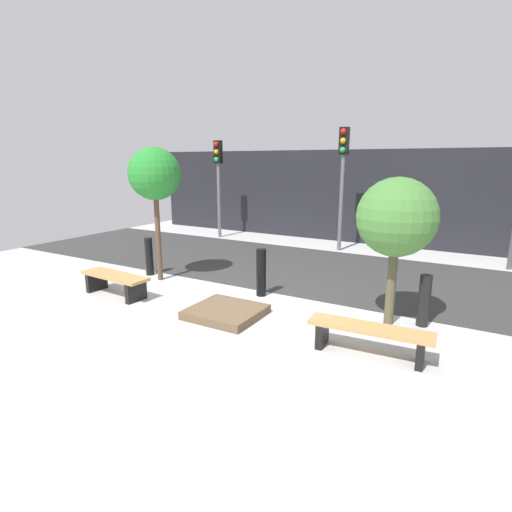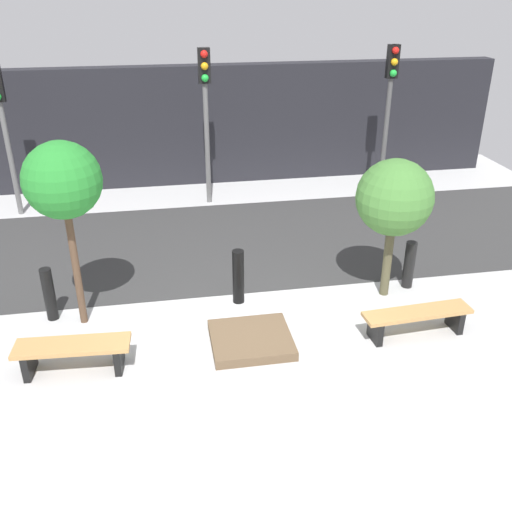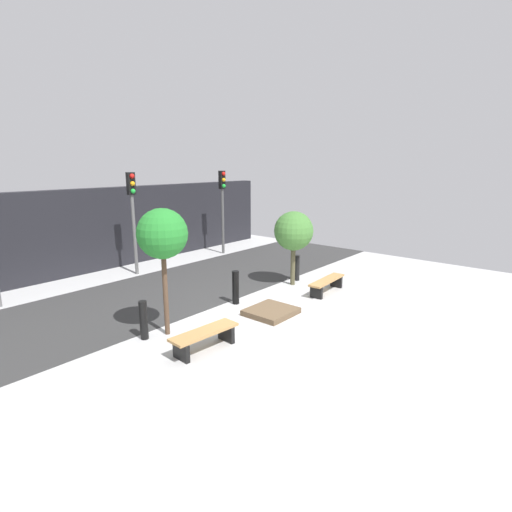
% 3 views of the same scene
% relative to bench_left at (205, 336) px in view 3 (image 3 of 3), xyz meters
% --- Properties ---
extents(ground_plane, '(18.00, 18.00, 0.00)m').
position_rel_bench_left_xyz_m(ground_plane, '(2.61, 0.22, -0.32)').
color(ground_plane, '#B5B5B5').
extents(road_strip, '(18.00, 4.45, 0.01)m').
position_rel_bench_left_xyz_m(road_strip, '(2.61, 3.98, -0.32)').
color(road_strip, '#333333').
rests_on(road_strip, ground).
extents(building_facade, '(16.20, 0.50, 3.10)m').
position_rel_bench_left_xyz_m(building_facade, '(2.61, 8.17, 1.23)').
color(building_facade, black).
rests_on(building_facade, ground).
extents(bench_left, '(1.65, 0.57, 0.45)m').
position_rel_bench_left_xyz_m(bench_left, '(0.00, 0.00, 0.00)').
color(bench_left, black).
rests_on(bench_left, ground).
extents(bench_right, '(1.76, 0.50, 0.44)m').
position_rel_bench_left_xyz_m(bench_right, '(5.22, 0.00, -0.01)').
color(bench_right, black).
rests_on(bench_right, ground).
extents(planter_bed, '(1.24, 1.15, 0.15)m').
position_rel_bench_left_xyz_m(planter_bed, '(2.61, 0.20, -0.25)').
color(planter_bed, brown).
rests_on(planter_bed, ground).
extents(tree_behind_left_bench, '(1.16, 1.16, 3.03)m').
position_rel_bench_left_xyz_m(tree_behind_left_bench, '(0.00, 1.32, 2.10)').
color(tree_behind_left_bench, '#503A2A').
rests_on(tree_behind_left_bench, ground).
extents(tree_behind_right_bench, '(1.29, 1.29, 2.48)m').
position_rel_bench_left_xyz_m(tree_behind_right_bench, '(5.22, 1.32, 1.49)').
color(tree_behind_right_bench, '#4E4932').
rests_on(tree_behind_right_bench, ground).
extents(bollard_far_left, '(0.19, 0.19, 0.92)m').
position_rel_bench_left_xyz_m(bollard_far_left, '(-0.52, 1.50, 0.14)').
color(bollard_far_left, black).
rests_on(bollard_far_left, ground).
extents(bollard_left, '(0.20, 0.20, 0.98)m').
position_rel_bench_left_xyz_m(bollard_left, '(2.61, 1.50, 0.17)').
color(bollard_left, black).
rests_on(bollard_left, ground).
extents(bollard_center, '(0.20, 0.20, 0.89)m').
position_rel_bench_left_xyz_m(bollard_center, '(5.74, 1.50, 0.12)').
color(bollard_center, black).
rests_on(bollard_center, ground).
extents(traffic_light_mid_west, '(0.28, 0.27, 3.69)m').
position_rel_bench_left_xyz_m(traffic_light_mid_west, '(2.61, 6.48, 2.23)').
color(traffic_light_mid_west, '#5F5F5F').
rests_on(traffic_light_mid_west, ground).
extents(traffic_light_mid_east, '(0.28, 0.27, 3.68)m').
position_rel_bench_left_xyz_m(traffic_light_mid_east, '(7.15, 6.48, 2.22)').
color(traffic_light_mid_east, '#4D4D4D').
rests_on(traffic_light_mid_east, ground).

